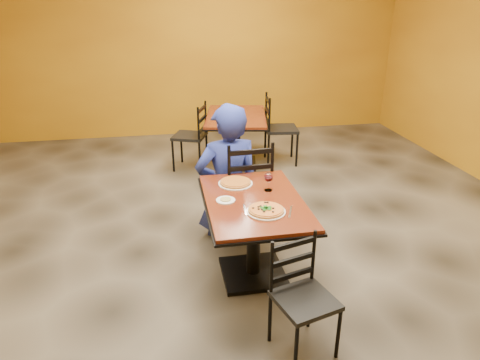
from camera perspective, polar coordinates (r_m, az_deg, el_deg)
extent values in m
cube|color=black|center=(4.41, 0.36, -8.61)|extent=(7.00, 8.00, 0.01)
cube|color=#B37E13|center=(7.77, -5.34, 16.91)|extent=(7.00, 0.01, 3.00)
cube|color=#64280F|center=(3.63, 1.86, -2.79)|extent=(0.80, 1.20, 0.03)
cube|color=black|center=(3.64, 1.85, -3.15)|extent=(0.83, 1.23, 0.02)
cylinder|color=black|center=(3.80, 1.79, -7.75)|extent=(0.12, 0.12, 0.66)
cube|color=black|center=(3.99, 1.73, -12.07)|extent=(0.55, 0.55, 0.04)
cube|color=#64280F|center=(6.24, -0.51, 8.36)|extent=(1.05, 1.38, 0.03)
cube|color=black|center=(6.25, -0.51, 8.13)|extent=(1.09, 1.42, 0.02)
cylinder|color=black|center=(6.35, -0.50, 5.17)|extent=(0.12, 0.12, 0.66)
cube|color=black|center=(6.46, -0.49, 2.22)|extent=(0.67, 0.67, 0.04)
imported|color=navy|center=(4.36, -1.62, 1.15)|extent=(0.72, 0.52, 1.39)
cylinder|color=white|center=(3.42, 3.44, -4.15)|extent=(0.31, 0.31, 0.01)
cylinder|color=#9B2E0B|center=(3.42, 3.44, -3.91)|extent=(0.28, 0.28, 0.02)
cylinder|color=white|center=(3.91, -0.60, -0.47)|extent=(0.31, 0.31, 0.01)
cylinder|color=gold|center=(3.91, -0.61, -0.26)|extent=(0.28, 0.28, 0.02)
cylinder|color=white|center=(3.60, -1.90, -2.67)|extent=(0.16, 0.16, 0.01)
cylinder|color=#A58F50|center=(3.60, -1.90, -2.54)|extent=(0.09, 0.09, 0.01)
cube|color=silver|center=(3.45, 0.67, -3.89)|extent=(0.03, 0.19, 0.00)
cube|color=silver|center=(3.44, 6.62, -4.17)|extent=(0.09, 0.20, 0.00)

